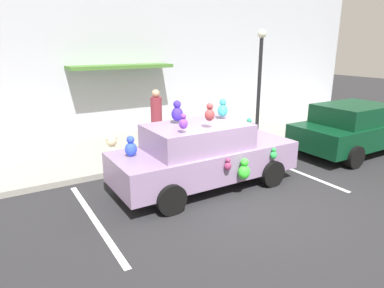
{
  "coord_description": "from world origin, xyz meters",
  "views": [
    {
      "loc": [
        -4.38,
        -5.07,
        3.29
      ],
      "look_at": [
        -0.15,
        1.88,
        0.9
      ],
      "focal_mm": 31.84,
      "sensor_mm": 36.0,
      "label": 1
    }
  ],
  "objects": [
    {
      "name": "ground_plane",
      "position": [
        0.0,
        0.0,
        0.0
      ],
      "size": [
        60.0,
        60.0,
        0.0
      ],
      "primitive_type": "plane",
      "color": "#262628"
    },
    {
      "name": "sidewalk",
      "position": [
        0.0,
        5.0,
        0.07
      ],
      "size": [
        24.0,
        4.0,
        0.15
      ],
      "primitive_type": "cube",
      "color": "gray",
      "rests_on": "ground"
    },
    {
      "name": "storefront_building",
      "position": [
        -0.0,
        7.14,
        3.19
      ],
      "size": [
        24.0,
        1.25,
        6.4
      ],
      "color": "#B2B7C1",
      "rests_on": "ground"
    },
    {
      "name": "parking_stripe_front",
      "position": [
        2.49,
        1.0,
        0.0
      ],
      "size": [
        0.12,
        3.6,
        0.01
      ],
      "primitive_type": "cube",
      "color": "silver",
      "rests_on": "ground"
    },
    {
      "name": "parking_stripe_rear",
      "position": [
        -2.92,
        1.0,
        0.0
      ],
      "size": [
        0.12,
        3.6,
        0.01
      ],
      "primitive_type": "cube",
      "color": "silver",
      "rests_on": "ground"
    },
    {
      "name": "plush_covered_car",
      "position": [
        -0.2,
        1.28,
        0.8
      ],
      "size": [
        4.41,
        2.02,
        2.1
      ],
      "color": "#91779F",
      "rests_on": "ground"
    },
    {
      "name": "parked_sedan_behind",
      "position": [
        5.27,
        1.08,
        0.79
      ],
      "size": [
        4.2,
        2.05,
        1.54
      ],
      "color": "#0A381E",
      "rests_on": "ground"
    },
    {
      "name": "teddy_bear_on_sidewalk",
      "position": [
        -1.62,
        3.7,
        0.49
      ],
      "size": [
        0.39,
        0.32,
        0.74
      ],
      "color": "beige",
      "rests_on": "sidewalk"
    },
    {
      "name": "street_lamp_post",
      "position": [
        3.44,
        3.5,
        2.38
      ],
      "size": [
        0.28,
        0.28,
        3.61
      ],
      "color": "black",
      "rests_on": "sidewalk"
    },
    {
      "name": "pedestrian_near_shopfront",
      "position": [
        -0.06,
        4.11,
        1.02
      ],
      "size": [
        0.34,
        0.34,
        1.86
      ],
      "color": "maroon",
      "rests_on": "sidewalk"
    }
  ]
}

